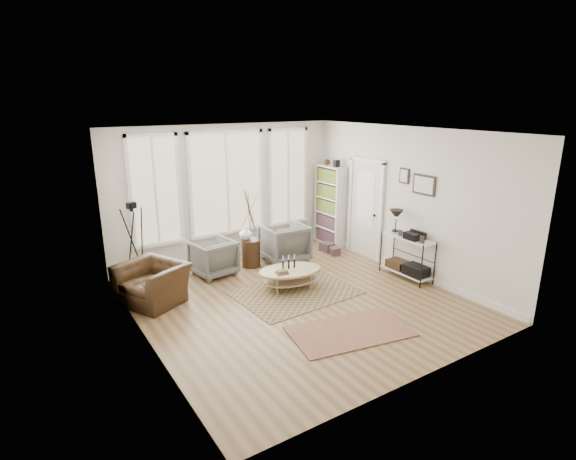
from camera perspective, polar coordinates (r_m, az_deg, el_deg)
room at (r=7.52m, az=1.20°, el=1.14°), size 5.50×5.54×2.90m
bay_window at (r=9.76m, az=-7.74°, el=5.63°), size 4.14×0.12×2.24m
door at (r=9.99m, az=9.81°, el=2.93°), size 0.09×1.06×2.22m
bookcase at (r=10.74m, az=5.39°, el=3.12°), size 0.31×0.85×2.06m
low_shelf at (r=9.05m, az=14.86°, el=-2.83°), size 0.38×1.08×1.30m
wall_art at (r=8.87m, az=16.25°, el=5.82°), size 0.04×0.88×0.44m
rug_main at (r=8.28m, az=0.86°, el=-7.84°), size 2.20×1.70×0.01m
rug_runner at (r=7.03m, az=7.86°, el=-12.60°), size 1.95×1.31×0.01m
coffee_table at (r=8.31m, az=0.24°, el=-5.57°), size 1.30×0.95×0.55m
armchair_left at (r=9.07m, az=-9.47°, el=-3.47°), size 0.87×0.89×0.72m
armchair_right at (r=9.67m, az=-0.50°, el=-1.63°), size 0.93×0.95×0.83m
side_table at (r=9.29m, az=-4.78°, el=-0.05°), size 0.39×0.39×1.63m
vase at (r=9.34m, az=-5.39°, el=-0.38°), size 0.33×0.33×0.28m
accent_chair at (r=8.12m, az=-16.86°, el=-6.48°), size 1.36×1.30×0.69m
tripod_camera at (r=8.85m, az=-18.80°, el=-2.09°), size 0.56×0.56×1.59m
book_stack_near at (r=10.44m, az=4.95°, el=-2.15°), size 0.27×0.33×0.20m
book_stack_far at (r=10.23m, az=5.90°, el=-2.66°), size 0.26×0.30×0.16m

